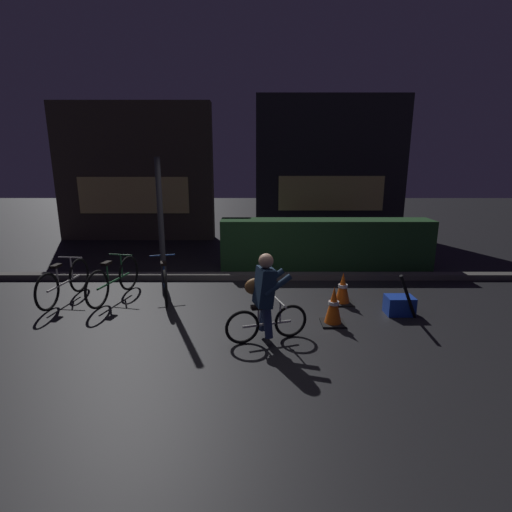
% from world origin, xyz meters
% --- Properties ---
extents(ground_plane, '(40.00, 40.00, 0.00)m').
position_xyz_m(ground_plane, '(0.00, 0.00, 0.00)').
color(ground_plane, black).
extents(sidewalk_curb, '(12.00, 0.24, 0.12)m').
position_xyz_m(sidewalk_curb, '(0.00, 2.20, 0.06)').
color(sidewalk_curb, '#56544F').
rests_on(sidewalk_curb, ground).
extents(hedge_row, '(4.80, 0.70, 1.13)m').
position_xyz_m(hedge_row, '(1.80, 3.10, 0.57)').
color(hedge_row, '#214723').
rests_on(hedge_row, ground).
extents(storefront_left, '(4.78, 0.54, 4.13)m').
position_xyz_m(storefront_left, '(-3.53, 6.50, 2.05)').
color(storefront_left, '#42382D').
rests_on(storefront_left, ground).
extents(storefront_right, '(4.84, 0.54, 4.44)m').
position_xyz_m(storefront_right, '(2.61, 7.20, 2.21)').
color(storefront_right, '#262328').
rests_on(storefront_right, ground).
extents(street_post, '(0.10, 0.10, 2.50)m').
position_xyz_m(street_post, '(-1.50, 1.20, 1.25)').
color(street_post, '#2D2D33').
rests_on(street_post, ground).
extents(parked_bike_leftmost, '(0.46, 1.59, 0.74)m').
position_xyz_m(parked_bike_leftmost, '(-3.21, 0.94, 0.34)').
color(parked_bike_leftmost, black).
rests_on(parked_bike_leftmost, ground).
extents(parked_bike_left_mid, '(0.49, 1.62, 0.76)m').
position_xyz_m(parked_bike_left_mid, '(-2.36, 1.03, 0.35)').
color(parked_bike_left_mid, black).
rests_on(parked_bike_left_mid, ground).
extents(parked_bike_center_left, '(0.53, 1.55, 0.74)m').
position_xyz_m(parked_bike_center_left, '(-1.47, 1.10, 0.34)').
color(parked_bike_center_left, black).
rests_on(parked_bike_center_left, ground).
extents(traffic_cone_near, '(0.36, 0.36, 0.60)m').
position_xyz_m(traffic_cone_near, '(1.37, -0.10, 0.29)').
color(traffic_cone_near, black).
rests_on(traffic_cone_near, ground).
extents(traffic_cone_far, '(0.36, 0.36, 0.56)m').
position_xyz_m(traffic_cone_far, '(1.70, 0.77, 0.27)').
color(traffic_cone_far, black).
rests_on(traffic_cone_far, ground).
extents(blue_crate, '(0.45, 0.33, 0.30)m').
position_xyz_m(blue_crate, '(2.53, 0.30, 0.15)').
color(blue_crate, '#193DB7').
rests_on(blue_crate, ground).
extents(cyclist, '(1.15, 0.50, 1.25)m').
position_xyz_m(cyclist, '(0.31, -0.63, 0.63)').
color(cyclist, black).
rests_on(cyclist, ground).
extents(closed_umbrella, '(0.42, 0.26, 0.77)m').
position_xyz_m(closed_umbrella, '(2.55, 0.05, 0.38)').
color(closed_umbrella, black).
rests_on(closed_umbrella, ground).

